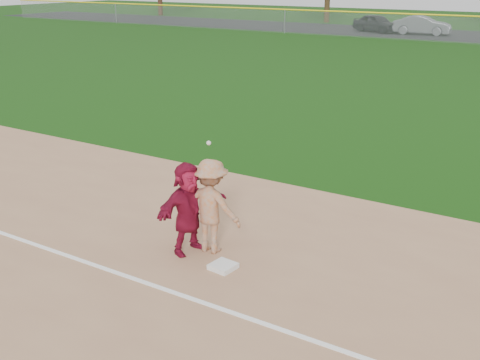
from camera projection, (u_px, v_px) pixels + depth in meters
The scene contains 7 objects.
ground at pixel (195, 272), 10.70m from camera, with size 160.00×160.00×0.00m, color #133D0B.
foul_line at pixel (166, 290), 10.05m from camera, with size 60.00×0.10×0.01m, color white.
first_base at pixel (223, 266), 10.76m from camera, with size 0.42×0.42×0.09m, color white.
base_runner at pixel (188, 208), 11.19m from camera, with size 1.63×0.52×1.76m, color maroon.
car_left at pixel (377, 23), 53.23m from camera, with size 1.82×4.52×1.54m, color black.
car_mid at pixel (422, 25), 51.06m from camera, with size 1.65×4.73×1.56m, color slate.
first_base_play at pixel (211, 206), 11.20m from camera, with size 1.23×0.78×2.26m.
Camera 1 is at (5.84, -7.63, 5.05)m, focal length 45.00 mm.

